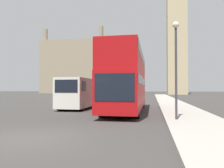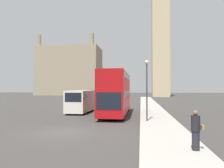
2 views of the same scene
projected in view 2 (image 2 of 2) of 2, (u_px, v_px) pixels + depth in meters
name	position (u px, v px, depth m)	size (l,w,h in m)	color
ground_plane	(65.00, 132.00, 14.62)	(300.00, 300.00, 0.00)	#383533
sidewalk_strip	(165.00, 133.00, 13.76)	(3.15, 120.00, 0.15)	#9E998E
clock_tower	(160.00, 13.00, 79.48)	(6.56, 6.73, 59.12)	tan
building_block_distant	(70.00, 71.00, 100.26)	(27.80, 15.28, 26.50)	gray
red_double_decker_bus	(116.00, 91.00, 24.15)	(2.51, 11.24, 4.66)	#A80F11
white_van	(80.00, 101.00, 26.21)	(2.20, 5.95, 2.67)	silver
pedestrian	(196.00, 130.00, 9.76)	(0.56, 0.40, 1.78)	#23232D
street_lamp	(147.00, 80.00, 18.73)	(0.36, 0.36, 5.22)	#38383D
parked_sedan	(105.00, 99.00, 45.05)	(1.89, 4.39, 1.56)	maroon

